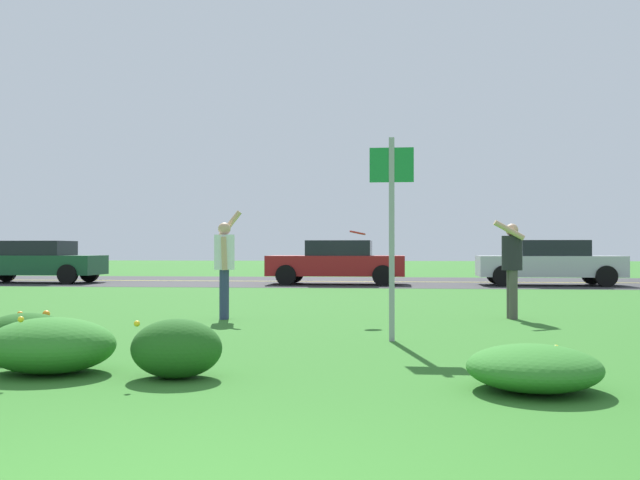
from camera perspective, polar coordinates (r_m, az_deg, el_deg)
The scene contains 14 objects.
ground_plane at distance 15.19m, azimuth 1.82°, elevation -5.10°, with size 120.00×120.00×0.00m, color #2D6B23.
highway_strip at distance 27.17m, azimuth 3.78°, elevation -3.14°, with size 120.00×8.98×0.01m, color #2D2D30.
highway_center_stripe at distance 27.17m, azimuth 3.78°, elevation -3.13°, with size 120.00×0.16×0.00m, color yellow.
daylily_clump_mid_center at distance 8.83m, azimuth -21.10°, elevation -6.67°, with size 0.97×0.78×0.51m.
daylily_clump_front_right at distance 7.10m, azimuth -10.67°, elevation -7.97°, with size 0.83×0.74×0.54m.
daylily_clump_near_camera at distance 7.68m, azimuth -19.49°, elevation -7.43°, with size 1.22×1.09×0.57m.
daylily_clump_front_left at distance 6.63m, azimuth 15.70°, elevation -9.18°, with size 1.11×1.21×0.38m.
sign_post_near_path at distance 9.74m, azimuth 5.38°, elevation 1.67°, with size 0.56×0.10×2.59m.
person_thrower_white_shirt at distance 12.85m, azimuth -7.16°, elevation -1.56°, with size 0.42×0.52×1.83m.
person_catcher_dark_shirt at distance 13.17m, azimuth 14.15°, elevation -1.59°, with size 0.53×0.52×1.65m.
frisbee_red at distance 12.52m, azimuth 2.83°, elevation 0.54°, with size 0.27×0.27×0.08m.
car_silver_center_left at distance 25.53m, azimuth 16.80°, elevation -1.61°, with size 4.50×2.00×1.45m.
car_red_center_right at distance 25.19m, azimuth 1.29°, elevation -1.66°, with size 4.50×2.00×1.45m.
car_dark_green_rightmost at distance 28.09m, azimuth -20.43°, elevation -1.51°, with size 4.50×2.00×1.45m.
Camera 1 is at (1.17, -3.08, 1.17)m, focal length 42.79 mm.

